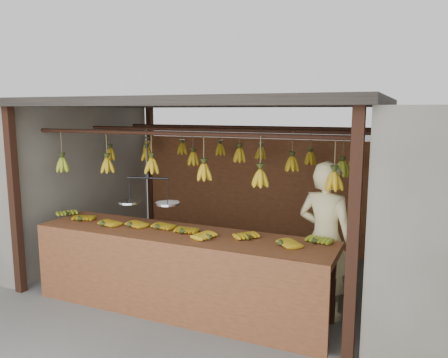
% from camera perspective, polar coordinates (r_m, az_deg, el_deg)
% --- Properties ---
extents(ground, '(80.00, 80.00, 0.00)m').
position_cam_1_polar(ground, '(6.21, -1.14, -12.35)').
color(ground, '#5B5B57').
extents(stall, '(4.30, 3.30, 2.40)m').
position_cam_1_polar(stall, '(6.09, 0.11, 6.29)').
color(stall, black).
rests_on(stall, ground).
extents(neighbor_left, '(3.00, 3.00, 2.30)m').
position_cam_1_polar(neighbor_left, '(8.07, -25.03, 0.26)').
color(neighbor_left, slate).
rests_on(neighbor_left, ground).
extents(counter, '(3.59, 0.79, 0.96)m').
position_cam_1_polar(counter, '(4.91, -6.45, -9.45)').
color(counter, brown).
rests_on(counter, ground).
extents(hanging_bananas, '(3.64, 2.25, 0.39)m').
position_cam_1_polar(hanging_bananas, '(5.83, -1.24, 2.54)').
color(hanging_bananas, '#92A523').
rests_on(hanging_bananas, ground).
extents(balance_scale, '(0.73, 0.38, 0.83)m').
position_cam_1_polar(balance_scale, '(5.21, -9.84, -2.61)').
color(balance_scale, black).
rests_on(balance_scale, ground).
extents(vendor, '(0.72, 0.56, 1.73)m').
position_cam_1_polar(vendor, '(4.92, 13.06, -7.70)').
color(vendor, beige).
rests_on(vendor, ground).
extents(bag_bundles, '(0.08, 0.26, 1.25)m').
position_cam_1_polar(bag_bundles, '(6.74, 19.07, -2.68)').
color(bag_bundles, red).
rests_on(bag_bundles, ground).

